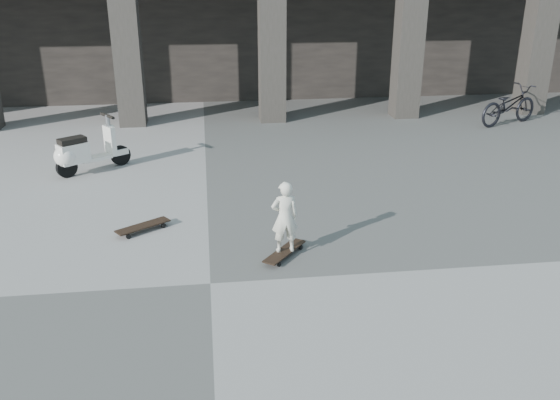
{
  "coord_description": "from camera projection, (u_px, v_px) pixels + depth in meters",
  "views": [
    {
      "loc": [
        0.04,
        -6.7,
        3.77
      ],
      "look_at": [
        1.04,
        1.14,
        0.65
      ],
      "focal_mm": 38.0,
      "sensor_mm": 36.0,
      "label": 1
    }
  ],
  "objects": [
    {
      "name": "longboard",
      "position": [
        285.0,
        252.0,
        8.25
      ],
      "size": [
        0.69,
        0.81,
        0.09
      ],
      "rotation": [
        0.0,
        0.0,
        0.9
      ],
      "color": "black",
      "rests_on": "ground"
    },
    {
      "name": "skateboard_spare",
      "position": [
        143.0,
        227.0,
        9.03
      ],
      "size": [
        0.83,
        0.66,
        0.1
      ],
      "rotation": [
        0.0,
        0.0,
        0.6
      ],
      "color": "black",
      "rests_on": "ground"
    },
    {
      "name": "ground",
      "position": [
        210.0,
        284.0,
        7.56
      ],
      "size": [
        90.0,
        90.0,
        0.0
      ],
      "primitive_type": "plane",
      "color": "#535250",
      "rests_on": "ground"
    },
    {
      "name": "child",
      "position": [
        285.0,
        217.0,
        8.06
      ],
      "size": [
        0.39,
        0.27,
        1.02
      ],
      "primitive_type": "imported",
      "rotation": [
        0.0,
        0.0,
        3.21
      ],
      "color": "silver",
      "rests_on": "longboard"
    },
    {
      "name": "bicycle",
      "position": [
        509.0,
        105.0,
        15.03
      ],
      "size": [
        1.99,
        1.35,
        0.99
      ],
      "primitive_type": "imported",
      "rotation": [
        0.0,
        0.0,
        1.97
      ],
      "color": "black",
      "rests_on": "ground"
    },
    {
      "name": "scooter",
      "position": [
        80.0,
        153.0,
        11.42
      ],
      "size": [
        1.33,
        1.03,
        1.08
      ],
      "rotation": [
        0.0,
        0.0,
        0.62
      ],
      "color": "black",
      "rests_on": "ground"
    }
  ]
}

